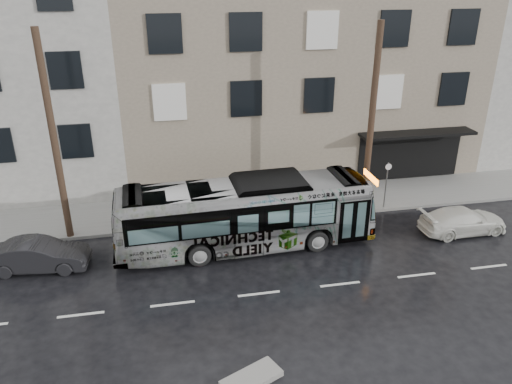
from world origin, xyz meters
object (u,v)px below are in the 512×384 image
utility_pole_front (371,122)px  dark_sedan (39,255)px  utility_pole_rear (54,140)px  sign_post (386,185)px  bus (245,214)px  white_sedan (463,221)px

utility_pole_front → dark_sedan: size_ratio=2.32×
utility_pole_rear → dark_sedan: (-0.83, -2.41, -4.01)m
sign_post → utility_pole_rear: bearing=180.0°
utility_pole_front → sign_post: utility_pole_front is taller
bus → utility_pole_rear: bearing=72.0°
bus → dark_sedan: 8.51m
white_sedan → dark_sedan: dark_sedan is taller
bus → white_sedan: bearing=-96.1°
white_sedan → dark_sedan: (-18.49, 0.46, 0.05)m
sign_post → white_sedan: (2.55, -2.87, -0.76)m
utility_pole_front → bus: size_ratio=0.81×
dark_sedan → white_sedan: bearing=-85.6°
utility_pole_rear → bus: size_ratio=0.81×
utility_pole_front → sign_post: bearing=0.0°
utility_pole_rear → dark_sedan: bearing=-109.1°
bus → dark_sedan: (-8.45, -0.24, -0.90)m
utility_pole_rear → utility_pole_front: bearing=0.0°
sign_post → dark_sedan: sign_post is taller
bus → dark_sedan: bearing=89.5°
sign_post → dark_sedan: 16.13m
utility_pole_rear → sign_post: (15.10, 0.00, -3.30)m
sign_post → dark_sedan: (-15.93, -2.41, -0.71)m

